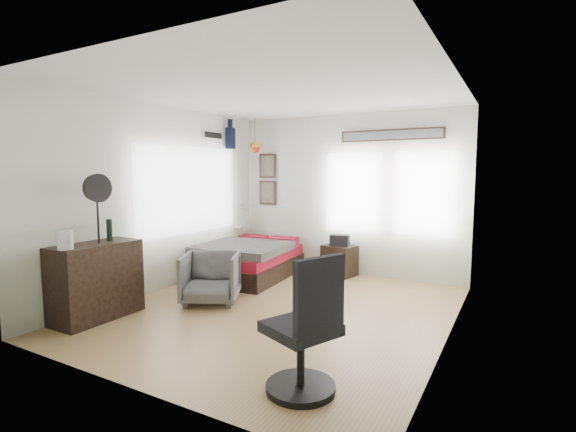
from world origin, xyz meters
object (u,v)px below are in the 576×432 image
object	(u,v)px
bed	(249,260)
dresser	(96,281)
nightstand	(339,260)
task_chair	(306,338)
armchair	(211,278)

from	to	relation	value
bed	dresser	world-z (taller)	dresser
nightstand	task_chair	size ratio (longest dim) A/B	0.46
nightstand	task_chair	world-z (taller)	task_chair
bed	task_chair	bearing A→B (deg)	-54.15
dresser	nightstand	world-z (taller)	dresser
nightstand	dresser	bearing A→B (deg)	-104.70
bed	task_chair	world-z (taller)	task_chair
dresser	nightstand	xyz separation A→B (m)	(1.73, 3.34, -0.19)
dresser	armchair	world-z (taller)	dresser
dresser	task_chair	size ratio (longest dim) A/B	0.90
dresser	nightstand	size ratio (longest dim) A/B	1.96
dresser	armchair	distance (m)	1.39
armchair	task_chair	xyz separation A→B (m)	(2.15, -1.46, 0.12)
task_chair	nightstand	bearing A→B (deg)	131.66
armchair	task_chair	world-z (taller)	task_chair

